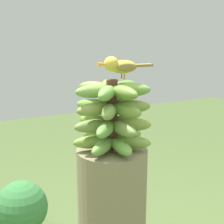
{
  "coord_description": "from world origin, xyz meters",
  "views": [
    {
      "loc": [
        0.46,
        0.98,
        1.37
      ],
      "look_at": [
        0.0,
        0.0,
        1.08
      ],
      "focal_mm": 55.84,
      "sensor_mm": 36.0,
      "label": 1
    }
  ],
  "objects": [
    {
      "name": "perched_bird",
      "position": [
        -0.03,
        -0.0,
        1.23
      ],
      "size": [
        0.18,
        0.06,
        0.07
      ],
      "color": "#C68933",
      "rests_on": "banana_bunch"
    },
    {
      "name": "tropical_shrub",
      "position": [
        0.15,
        -1.01,
        0.26
      ],
      "size": [
        0.33,
        0.33,
        0.42
      ],
      "color": "brown",
      "rests_on": "ground"
    },
    {
      "name": "banana_bunch",
      "position": [
        -0.0,
        -0.0,
        1.07
      ],
      "size": [
        0.26,
        0.26,
        0.23
      ],
      "color": "#4C2D1E",
      "rests_on": "banana_tree"
    }
  ]
}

